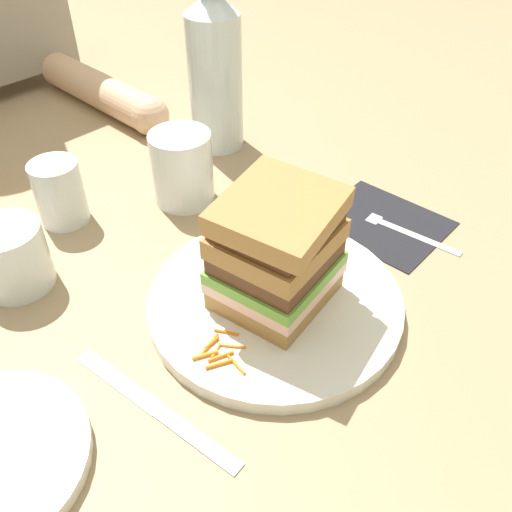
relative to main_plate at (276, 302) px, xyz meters
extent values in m
plane|color=#9E8460|center=(0.02, 0.00, -0.01)|extent=(3.00, 3.00, 0.00)
cylinder|color=white|center=(0.00, 0.00, 0.00)|extent=(0.27, 0.27, 0.02)
cube|color=#A87A42|center=(0.00, 0.00, 0.02)|extent=(0.13, 0.12, 0.02)
cube|color=beige|center=(0.00, 0.00, 0.04)|extent=(0.13, 0.12, 0.01)
cube|color=#6BA83D|center=(0.00, 0.00, 0.05)|extent=(0.13, 0.12, 0.01)
cube|color=#56331E|center=(0.00, 0.00, 0.07)|extent=(0.12, 0.11, 0.02)
cube|color=#A87A42|center=(0.00, 0.00, 0.09)|extent=(0.13, 0.12, 0.02)
cube|color=#56331E|center=(0.00, 0.00, 0.11)|extent=(0.12, 0.11, 0.02)
cube|color=#A87A42|center=(0.00, 0.00, 0.13)|extent=(0.13, 0.13, 0.03)
cylinder|color=orange|center=(-0.07, 0.00, 0.01)|extent=(0.01, 0.02, 0.00)
cylinder|color=orange|center=(-0.09, -0.03, 0.01)|extent=(0.01, 0.03, 0.00)
cylinder|color=orange|center=(-0.09, 0.00, 0.01)|extent=(0.02, 0.00, 0.00)
cylinder|color=orange|center=(-0.10, -0.02, 0.01)|extent=(0.03, 0.02, 0.00)
cylinder|color=orange|center=(-0.11, 0.00, 0.01)|extent=(0.02, 0.02, 0.00)
cylinder|color=orange|center=(-0.10, 0.01, 0.01)|extent=(0.03, 0.01, 0.00)
cylinder|color=orange|center=(-0.08, -0.02, 0.01)|extent=(0.02, 0.02, 0.00)
cylinder|color=orange|center=(-0.10, -0.02, 0.01)|extent=(0.03, 0.01, 0.00)
cylinder|color=orange|center=(-0.10, -0.01, 0.01)|extent=(0.02, 0.01, 0.00)
cylinder|color=orange|center=(0.07, 0.00, 0.01)|extent=(0.03, 0.01, 0.00)
cylinder|color=orange|center=(0.07, 0.01, 0.01)|extent=(0.01, 0.03, 0.00)
cylinder|color=orange|center=(0.09, -0.01, 0.01)|extent=(0.01, 0.03, 0.00)
cylinder|color=orange|center=(0.09, 0.01, 0.01)|extent=(0.01, 0.03, 0.00)
cylinder|color=orange|center=(0.10, 0.01, 0.01)|extent=(0.02, 0.02, 0.00)
cylinder|color=orange|center=(0.10, 0.03, 0.01)|extent=(0.02, 0.03, 0.00)
cylinder|color=orange|center=(0.08, 0.03, 0.01)|extent=(0.02, 0.01, 0.00)
cylinder|color=orange|center=(0.08, -0.01, 0.01)|extent=(0.02, 0.02, 0.00)
cylinder|color=orange|center=(0.10, 0.00, 0.01)|extent=(0.03, 0.02, 0.00)
cylinder|color=orange|center=(0.09, 0.00, 0.01)|extent=(0.03, 0.02, 0.00)
cube|color=black|center=(0.21, 0.01, -0.01)|extent=(0.14, 0.16, 0.00)
cube|color=silver|center=(0.21, -0.05, 0.00)|extent=(0.02, 0.11, 0.00)
cube|color=silver|center=(0.21, 0.01, 0.00)|extent=(0.02, 0.02, 0.00)
cylinder|color=silver|center=(0.21, 0.04, 0.00)|extent=(0.01, 0.04, 0.00)
cylinder|color=silver|center=(0.21, 0.04, 0.00)|extent=(0.01, 0.04, 0.00)
cylinder|color=silver|center=(0.20, 0.04, 0.00)|extent=(0.01, 0.04, 0.00)
cylinder|color=silver|center=(0.20, 0.04, 0.00)|extent=(0.01, 0.04, 0.00)
cube|color=silver|center=(-0.16, -0.06, -0.01)|extent=(0.02, 0.10, 0.00)
cube|color=silver|center=(-0.18, 0.04, -0.01)|extent=(0.03, 0.11, 0.00)
cylinder|color=white|center=(0.07, 0.23, 0.04)|extent=(0.08, 0.08, 0.10)
cylinder|color=orange|center=(0.07, 0.23, 0.03)|extent=(0.07, 0.07, 0.07)
cylinder|color=silver|center=(0.21, 0.31, 0.09)|extent=(0.08, 0.08, 0.20)
cone|color=silver|center=(0.21, 0.31, 0.20)|extent=(0.08, 0.08, 0.03)
cylinder|color=silver|center=(-0.07, 0.31, 0.03)|extent=(0.06, 0.06, 0.08)
cylinder|color=silver|center=(-0.17, 0.24, 0.03)|extent=(0.08, 0.08, 0.08)
cylinder|color=#DBAD89|center=(0.15, 0.55, 0.02)|extent=(0.06, 0.28, 0.06)
sphere|color=#DBAD89|center=(0.15, 0.41, 0.02)|extent=(0.06, 0.06, 0.06)
camera|label=1|loc=(-0.32, -0.27, 0.42)|focal=38.43mm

